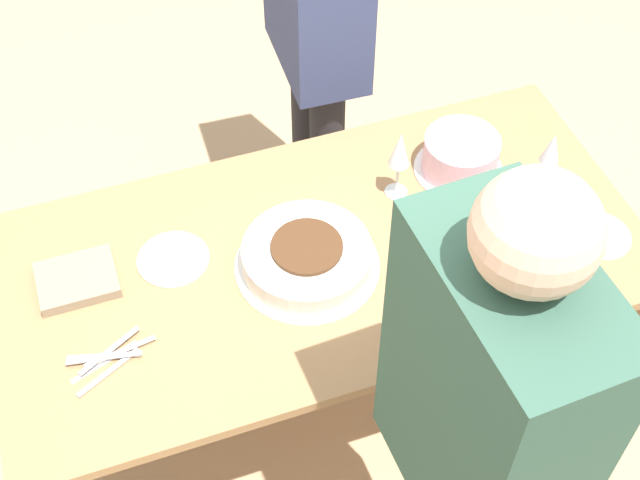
# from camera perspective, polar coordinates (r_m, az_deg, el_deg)

# --- Properties ---
(ground_plane) EXTENTS (12.00, 12.00, 0.00)m
(ground_plane) POSITION_cam_1_polar(r_m,az_deg,el_deg) (2.84, 0.00, -10.32)
(ground_plane) COLOR tan
(dining_table) EXTENTS (1.63, 0.80, 0.74)m
(dining_table) POSITION_cam_1_polar(r_m,az_deg,el_deg) (2.32, 0.00, -2.59)
(dining_table) COLOR #9E754C
(dining_table) RESTS_ON ground_plane
(cake_center_white) EXTENTS (0.36, 0.36, 0.08)m
(cake_center_white) POSITION_cam_1_polar(r_m,az_deg,el_deg) (2.17, -0.84, -1.10)
(cake_center_white) COLOR white
(cake_center_white) RESTS_ON dining_table
(cake_front_chocolate) EXTENTS (0.34, 0.34, 0.09)m
(cake_front_chocolate) POSITION_cam_1_polar(r_m,az_deg,el_deg) (2.21, 11.73, -1.19)
(cake_front_chocolate) COLOR white
(cake_front_chocolate) RESTS_ON dining_table
(cake_back_decorated) EXTENTS (0.24, 0.24, 0.11)m
(cake_back_decorated) POSITION_cam_1_polar(r_m,az_deg,el_deg) (2.41, 8.98, 5.35)
(cake_back_decorated) COLOR white
(cake_back_decorated) RESTS_ON dining_table
(wine_glass_near) EXTENTS (0.06, 0.06, 0.21)m
(wine_glass_near) POSITION_cam_1_polar(r_m,az_deg,el_deg) (2.26, 5.12, 5.63)
(wine_glass_near) COLOR silver
(wine_glass_near) RESTS_ON dining_table
(wine_glass_far) EXTENTS (0.06, 0.06, 0.19)m
(wine_glass_far) POSITION_cam_1_polar(r_m,az_deg,el_deg) (2.35, 14.57, 5.48)
(wine_glass_far) COLOR silver
(wine_glass_far) RESTS_ON dining_table
(dessert_plate_left) EXTENTS (0.18, 0.18, 0.01)m
(dessert_plate_left) POSITION_cam_1_polar(r_m,az_deg,el_deg) (2.24, -9.38, -1.22)
(dessert_plate_left) COLOR beige
(dessert_plate_left) RESTS_ON dining_table
(dessert_plate_right) EXTENTS (0.16, 0.16, 0.01)m
(dessert_plate_right) POSITION_cam_1_polar(r_m,az_deg,el_deg) (2.37, 17.42, 0.25)
(dessert_plate_right) COLOR beige
(dessert_plate_right) RESTS_ON dining_table
(fork_pile) EXTENTS (0.21, 0.14, 0.02)m
(fork_pile) POSITION_cam_1_polar(r_m,az_deg,el_deg) (2.09, -13.38, -7.38)
(fork_pile) COLOR silver
(fork_pile) RESTS_ON dining_table
(napkin_stack) EXTENTS (0.19, 0.15, 0.03)m
(napkin_stack) POSITION_cam_1_polar(r_m,az_deg,el_deg) (2.23, -15.28, -2.48)
(napkin_stack) COLOR gray
(napkin_stack) RESTS_ON dining_table
(person_cutting) EXTENTS (0.24, 0.41, 1.66)m
(person_cutting) POSITION_cam_1_polar(r_m,az_deg,el_deg) (1.68, 10.09, -12.14)
(person_cutting) COLOR #2D334C
(person_cutting) RESTS_ON ground_plane
(person_watching) EXTENTS (0.24, 0.41, 1.56)m
(person_watching) POSITION_cam_1_polar(r_m,az_deg,el_deg) (2.64, -0.22, 14.49)
(person_watching) COLOR #232328
(person_watching) RESTS_ON ground_plane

